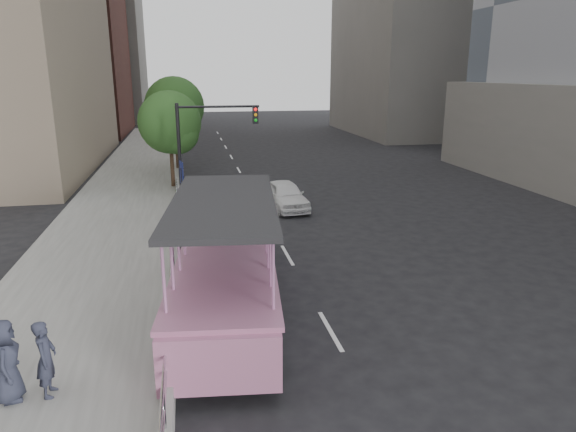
% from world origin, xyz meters
% --- Properties ---
extents(ground, '(160.00, 160.00, 0.00)m').
position_xyz_m(ground, '(0.00, 0.00, 0.00)').
color(ground, black).
extents(sidewalk, '(5.50, 80.00, 0.30)m').
position_xyz_m(sidewalk, '(-5.75, 10.00, 0.15)').
color(sidewalk, '#A5A59F').
rests_on(sidewalk, ground).
extents(kerb_wall, '(0.24, 30.00, 0.36)m').
position_xyz_m(kerb_wall, '(-3.12, 2.00, 0.48)').
color(kerb_wall, '#A6A6A1').
rests_on(kerb_wall, sidewalk).
extents(guardrail, '(0.07, 22.00, 0.71)m').
position_xyz_m(guardrail, '(-3.12, 2.00, 1.14)').
color(guardrail, '#BCBCC1').
rests_on(guardrail, kerb_wall).
extents(duck_boat, '(3.65, 10.63, 3.46)m').
position_xyz_m(duck_boat, '(-1.49, 0.49, 1.28)').
color(duck_boat, black).
rests_on(duck_boat, ground).
extents(car, '(2.10, 4.28, 1.40)m').
position_xyz_m(car, '(2.22, 10.81, 0.70)').
color(car, white).
rests_on(car, ground).
extents(pedestrian_near, '(0.40, 0.60, 1.63)m').
position_xyz_m(pedestrian_near, '(-5.48, -4.01, 1.11)').
color(pedestrian_near, '#2B2F40').
rests_on(pedestrian_near, sidewalk).
extents(pedestrian_far, '(0.66, 0.91, 1.73)m').
position_xyz_m(pedestrian_far, '(-6.20, -4.04, 1.16)').
color(pedestrian_far, '#2B2F40').
rests_on(pedestrian_far, sidewalk).
extents(parking_sign, '(0.16, 0.68, 3.05)m').
position_xyz_m(parking_sign, '(-2.78, 7.88, 1.89)').
color(parking_sign, black).
rests_on(parking_sign, ground).
extents(traffic_signal, '(4.20, 0.32, 5.20)m').
position_xyz_m(traffic_signal, '(-1.70, 12.50, 3.50)').
color(traffic_signal, black).
rests_on(traffic_signal, ground).
extents(street_tree_near, '(3.52, 3.52, 5.72)m').
position_xyz_m(street_tree_near, '(-3.30, 15.93, 3.82)').
color(street_tree_near, '#312116').
rests_on(street_tree_near, ground).
extents(street_tree_far, '(3.97, 3.97, 6.45)m').
position_xyz_m(street_tree_far, '(-3.10, 21.93, 4.31)').
color(street_tree_far, '#312116').
rests_on(street_tree_far, ground).
extents(midrise_brick, '(18.00, 16.00, 26.00)m').
position_xyz_m(midrise_brick, '(-18.00, 48.00, 13.00)').
color(midrise_brick, brown).
rests_on(midrise_brick, ground).
extents(midrise_stone_b, '(16.00, 14.00, 20.00)m').
position_xyz_m(midrise_stone_b, '(-16.00, 64.00, 10.00)').
color(midrise_stone_b, gray).
rests_on(midrise_stone_b, ground).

